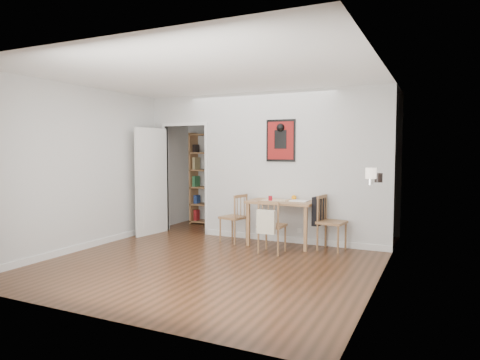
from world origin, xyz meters
The scene contains 15 objects.
ground centered at (0.00, 0.00, 0.00)m, with size 5.20×5.20×0.00m, color #512D1A.
room_shell centered at (0.10, 1.34, 1.30)m, with size 5.20×5.20×5.20m.
dining_table centered at (0.52, 1.10, 0.66)m, with size 1.10×0.70×0.75m.
chair_left centered at (-0.32, 0.97, 0.42)m, with size 0.50×0.50×0.84m.
chair_right centered at (1.34, 1.08, 0.45)m, with size 0.55×0.49×0.88m.
chair_front centered at (0.56, 0.52, 0.42)m, with size 0.41×0.47×0.83m.
bookshelf centered at (-1.61, 2.40, 0.97)m, with size 0.82×0.33×1.96m.
fireplace centered at (2.16, 0.25, 0.62)m, with size 0.45×1.25×1.16m.
red_glass centered at (0.35, 0.98, 0.79)m, with size 0.07×0.07×0.08m, color maroon.
orange_fruit centered at (0.67, 1.25, 0.79)m, with size 0.08×0.08×0.08m, color orange.
placemat centered at (0.39, 1.09, 0.75)m, with size 0.41×0.31×0.00m, color #EFDEC5.
notebook centered at (0.80, 1.13, 0.76)m, with size 0.29×0.21×0.01m, color white.
mantel_lamp centered at (2.12, -0.15, 1.29)m, with size 0.13×0.13×0.21m.
ceramic_jar_a centered at (2.15, 0.31, 1.22)m, with size 0.10×0.10×0.12m, color black.
ceramic_jar_b centered at (2.12, 0.60, 1.21)m, with size 0.08×0.08×0.10m, color black.
Camera 1 is at (2.91, -5.58, 1.59)m, focal length 32.00 mm.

